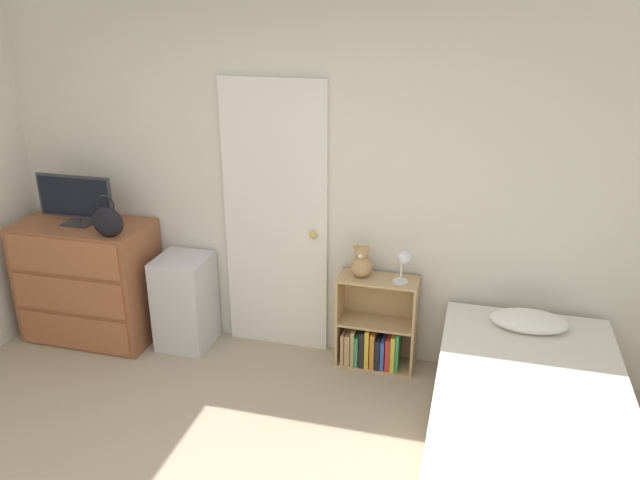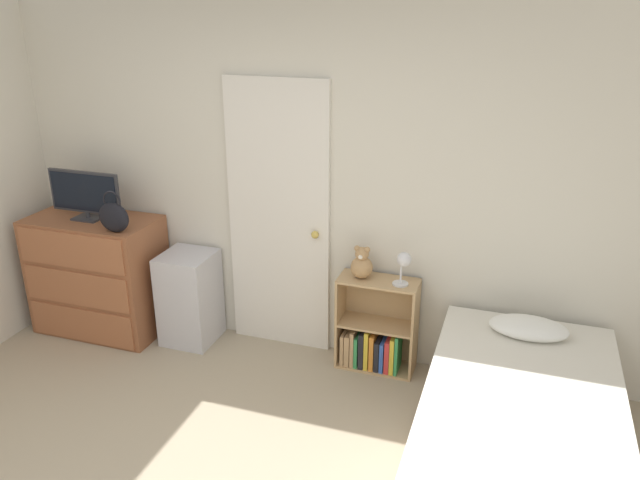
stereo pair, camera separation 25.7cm
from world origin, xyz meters
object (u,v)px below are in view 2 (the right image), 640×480
at_px(tv, 85,194).
at_px(bookshelf, 375,336).
at_px(dresser, 98,275).
at_px(storage_bin, 190,298).
at_px(bed, 519,437).
at_px(desk_lamp, 404,263).
at_px(handbag, 114,217).
at_px(teddy_bear, 362,264).

xyz_separation_m(tv, bookshelf, (2.25, 0.15, -0.90)).
bearing_deg(dresser, bookshelf, 3.73).
xyz_separation_m(storage_bin, bed, (2.49, -0.77, -0.09)).
xyz_separation_m(tv, desk_lamp, (2.44, 0.12, -0.28)).
height_order(bookshelf, bed, bookshelf).
height_order(handbag, desk_lamp, handbag).
height_order(tv, desk_lamp, tv).
height_order(tv, handbag, tv).
distance_m(dresser, teddy_bear, 2.16).
height_order(tv, bed, tv).
xyz_separation_m(storage_bin, teddy_bear, (1.35, 0.07, 0.44)).
bearing_deg(bed, tv, 168.10).
relative_size(bookshelf, teddy_bear, 2.95).
bearing_deg(storage_bin, desk_lamp, 1.29).
bearing_deg(bookshelf, desk_lamp, -11.10).
height_order(storage_bin, teddy_bear, teddy_bear).
bearing_deg(handbag, storage_bin, 31.25).
xyz_separation_m(dresser, handbag, (0.36, -0.18, 0.59)).
xyz_separation_m(handbag, desk_lamp, (2.07, 0.29, -0.19)).
relative_size(storage_bin, bed, 0.37).
distance_m(tv, handbag, 0.42).
relative_size(tv, desk_lamp, 2.46).
xyz_separation_m(tv, teddy_bear, (2.14, 0.15, -0.34)).
xyz_separation_m(bookshelf, bed, (1.03, -0.84, 0.02)).
bearing_deg(teddy_bear, tv, -175.90).
distance_m(tv, bookshelf, 2.43).
bearing_deg(dresser, bed, -12.06).
bearing_deg(handbag, desk_lamp, 7.97).
xyz_separation_m(tv, storage_bin, (0.79, 0.08, -0.78)).
bearing_deg(teddy_bear, handbag, -169.53).
bearing_deg(bookshelf, storage_bin, -177.10).
distance_m(storage_bin, desk_lamp, 1.73).
bearing_deg(storage_bin, handbag, -148.75).
distance_m(handbag, bed, 3.06).
xyz_separation_m(teddy_bear, bed, (1.14, -0.84, -0.53)).
bearing_deg(bookshelf, teddy_bear, 179.89).
xyz_separation_m(teddy_bear, desk_lamp, (0.30, -0.04, 0.07)).
height_order(handbag, teddy_bear, handbag).
bearing_deg(tv, bed, -11.90).
bearing_deg(desk_lamp, dresser, -177.43).
bearing_deg(tv, dresser, 30.15).
relative_size(bookshelf, bed, 0.36).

